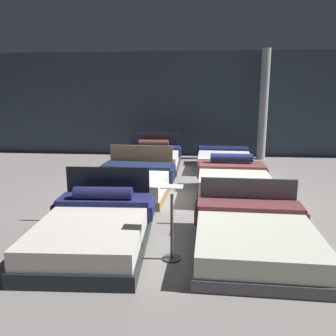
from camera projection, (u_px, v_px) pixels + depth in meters
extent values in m
cube|color=gray|center=(182.00, 198.00, 7.24)|extent=(18.00, 18.00, 0.02)
cube|color=#333D4C|center=(190.00, 105.00, 11.83)|extent=(18.00, 0.06, 3.50)
cube|color=black|center=(93.00, 243.00, 4.81)|extent=(1.56, 2.21, 0.19)
cube|color=silver|center=(92.00, 228.00, 4.77)|extent=(1.50, 2.14, 0.25)
cube|color=black|center=(108.00, 195.00, 5.78)|extent=(1.38, 0.10, 0.95)
cube|color=navy|center=(105.00, 200.00, 5.49)|extent=(1.47, 0.59, 0.08)
cube|color=navy|center=(59.00, 208.00, 5.55)|extent=(0.11, 0.53, 0.21)
cube|color=navy|center=(151.00, 209.00, 5.49)|extent=(0.11, 0.53, 0.21)
cylinder|color=#1D1F4D|center=(103.00, 194.00, 5.39)|extent=(0.92, 0.26, 0.21)
cube|color=#514F55|center=(254.00, 249.00, 4.67)|extent=(1.67, 2.11, 0.15)
cube|color=silver|center=(255.00, 235.00, 4.62)|extent=(1.61, 2.05, 0.26)
cube|color=#514F55|center=(247.00, 202.00, 5.60)|extent=(1.52, 0.08, 0.80)
cube|color=brown|center=(249.00, 205.00, 5.33)|extent=(1.60, 0.52, 0.06)
cube|color=brown|center=(197.00, 213.00, 5.46)|extent=(0.08, 0.48, 0.24)
cube|color=brown|center=(303.00, 217.00, 5.27)|extent=(0.08, 0.48, 0.24)
cube|color=olive|center=(131.00, 190.00, 7.47)|extent=(1.74, 2.22, 0.17)
cube|color=white|center=(131.00, 180.00, 7.42)|extent=(1.68, 2.15, 0.29)
cube|color=olive|center=(141.00, 164.00, 8.42)|extent=(1.54, 0.13, 0.90)
cube|color=#19213F|center=(138.00, 165.00, 8.04)|extent=(1.64, 0.79, 0.07)
cube|color=#19213F|center=(104.00, 172.00, 8.20)|extent=(0.11, 0.70, 0.31)
cube|color=#19213F|center=(172.00, 174.00, 7.97)|extent=(0.11, 0.70, 0.31)
cube|color=#272E37|center=(233.00, 191.00, 7.30)|extent=(1.51, 2.02, 0.22)
cube|color=silver|center=(233.00, 179.00, 7.25)|extent=(1.45, 1.96, 0.31)
cube|color=brown|center=(231.00, 165.00, 7.79)|extent=(1.47, 0.76, 0.05)
cube|color=brown|center=(199.00, 170.00, 7.90)|extent=(0.07, 0.73, 0.23)
cube|color=brown|center=(264.00, 172.00, 7.74)|extent=(0.07, 0.73, 0.23)
cylinder|color=navy|center=(232.00, 158.00, 7.83)|extent=(0.95, 0.21, 0.19)
cube|color=#332635|center=(151.00, 165.00, 10.08)|extent=(1.65, 2.14, 0.15)
cube|color=white|center=(151.00, 158.00, 10.03)|extent=(1.59, 2.08, 0.31)
cube|color=#332635|center=(155.00, 147.00, 11.04)|extent=(1.55, 0.05, 0.90)
cube|color=#17204C|center=(154.00, 147.00, 10.69)|extent=(1.63, 0.65, 0.06)
cube|color=#17204C|center=(128.00, 151.00, 10.78)|extent=(0.06, 0.64, 0.21)
cube|color=#17204C|center=(180.00, 152.00, 10.65)|extent=(0.06, 0.64, 0.21)
cylinder|color=brown|center=(154.00, 143.00, 10.69)|extent=(0.92, 0.21, 0.21)
cube|color=#4D5555|center=(224.00, 165.00, 9.96)|extent=(1.57, 2.12, 0.22)
cube|color=white|center=(224.00, 157.00, 9.91)|extent=(1.51, 2.06, 0.24)
cube|color=#131844|center=(223.00, 148.00, 10.55)|extent=(1.51, 0.67, 0.05)
cube|color=#131844|center=(199.00, 153.00, 10.68)|extent=(0.07, 0.62, 0.30)
cube|color=#131844|center=(248.00, 154.00, 10.50)|extent=(0.07, 0.62, 0.30)
cylinder|color=#3F3F44|center=(172.00, 258.00, 4.54)|extent=(0.24, 0.24, 0.02)
cylinder|color=#3F3F44|center=(172.00, 227.00, 4.45)|extent=(0.04, 0.04, 0.89)
cube|color=white|center=(172.00, 187.00, 4.34)|extent=(0.28, 0.20, 0.01)
cylinder|color=#99999E|center=(264.00, 105.00, 11.10)|extent=(0.28, 0.28, 3.50)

